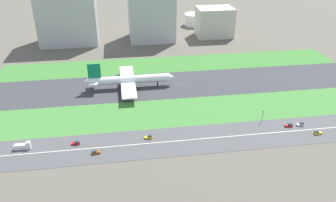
{
  "coord_description": "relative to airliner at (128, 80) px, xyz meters",
  "views": [
    {
      "loc": [
        -43.47,
        -227.9,
        107.73
      ],
      "look_at": [
        -14.63,
        -36.5,
        6.0
      ],
      "focal_mm": 36.71,
      "sensor_mm": 36.0,
      "label": 1
    }
  ],
  "objects": [
    {
      "name": "car_4",
      "position": [
        91.12,
        -68.0,
        -5.31
      ],
      "size": [
        4.4,
        1.8,
        2.0
      ],
      "color": "#B2191E",
      "rests_on": "highway"
    },
    {
      "name": "highway_centerline",
      "position": [
        38.26,
        -73.0,
        -6.13
      ],
      "size": [
        266.0,
        0.5,
        0.01
      ],
      "primitive_type": "cube",
      "color": "silver",
      "rests_on": "highway"
    },
    {
      "name": "hangar_building",
      "position": [
        29.4,
        114.0,
        20.98
      ],
      "size": [
        44.47,
        39.36,
        54.43
      ],
      "primitive_type": "cube",
      "color": "#B2B2B7",
      "rests_on": "ground_plane"
    },
    {
      "name": "fuel_tank_centre",
      "position": [
        84.85,
        159.0,
        0.29
      ],
      "size": [
        24.88,
        24.88,
        13.04
      ],
      "primitive_type": "cylinder",
      "color": "silver",
      "rests_on": "ground_plane"
    },
    {
      "name": "truck_0",
      "position": [
        -59.07,
        -68.0,
        -4.56
      ],
      "size": [
        8.4,
        2.5,
        4.0
      ],
      "color": "silver",
      "rests_on": "highway"
    },
    {
      "name": "office_tower",
      "position": [
        95.13,
        114.0,
        8.54
      ],
      "size": [
        36.69,
        26.67,
        29.54
      ],
      "primitive_type": "cube",
      "color": "beige",
      "rests_on": "ground_plane"
    },
    {
      "name": "grass_median_north",
      "position": [
        38.26,
        41.0,
        -6.18
      ],
      "size": [
        280.0,
        36.0,
        0.1
      ],
      "primitive_type": "cube",
      "color": "#3D7A33",
      "rests_on": "ground_plane"
    },
    {
      "name": "terminal_building",
      "position": [
        -51.74,
        114.0,
        20.14
      ],
      "size": [
        54.59,
        37.58,
        52.75
      ],
      "primitive_type": "cube",
      "color": "#B2B2B7",
      "rests_on": "ground_plane"
    },
    {
      "name": "car_3",
      "position": [
        8.1,
        -68.0,
        -5.31
      ],
      "size": [
        4.4,
        1.8,
        2.0
      ],
      "color": "yellow",
      "rests_on": "highway"
    },
    {
      "name": "fuel_tank_west",
      "position": [
        51.06,
        159.0,
        1.91
      ],
      "size": [
        21.35,
        21.35,
        16.29
      ],
      "primitive_type": "cylinder",
      "color": "silver",
      "rests_on": "ground_plane"
    },
    {
      "name": "car_0",
      "position": [
        98.45,
        -68.0,
        -5.31
      ],
      "size": [
        4.4,
        1.8,
        2.0
      ],
      "color": "silver",
      "rests_on": "highway"
    },
    {
      "name": "car_6",
      "position": [
        -20.78,
        -78.0,
        -5.31
      ],
      "size": [
        4.4,
        1.8,
        2.0
      ],
      "rotation": [
        0.0,
        0.0,
        3.14
      ],
      "color": "brown",
      "rests_on": "highway"
    },
    {
      "name": "grass_median_south",
      "position": [
        38.26,
        -41.0,
        -6.18
      ],
      "size": [
        280.0,
        36.0,
        0.1
      ],
      "primitive_type": "cube",
      "color": "#427F38",
      "rests_on": "ground_plane"
    },
    {
      "name": "ground_plane",
      "position": [
        38.26,
        -0.0,
        -6.23
      ],
      "size": [
        800.0,
        800.0,
        0.0
      ],
      "primitive_type": "plane",
      "color": "#5B564C"
    },
    {
      "name": "airliner",
      "position": [
        0.0,
        0.0,
        0.0
      ],
      "size": [
        65.0,
        56.0,
        19.7
      ],
      "color": "white",
      "rests_on": "runway"
    },
    {
      "name": "traffic_light",
      "position": [
        77.65,
        -60.01,
        -1.94
      ],
      "size": [
        0.36,
        0.5,
        7.2
      ],
      "color": "#4C4C51",
      "rests_on": "highway"
    },
    {
      "name": "runway",
      "position": [
        38.26,
        -0.0,
        -6.18
      ],
      "size": [
        280.0,
        46.0,
        0.1
      ],
      "primitive_type": "cube",
      "color": "#38383D",
      "rests_on": "ground_plane"
    },
    {
      "name": "car_5",
      "position": [
        103.52,
        -78.0,
        -5.31
      ],
      "size": [
        4.4,
        1.8,
        2.0
      ],
      "rotation": [
        0.0,
        0.0,
        3.14
      ],
      "color": "yellow",
      "rests_on": "highway"
    },
    {
      "name": "car_1",
      "position": [
        -31.62,
        -68.0,
        -5.31
      ],
      "size": [
        4.4,
        1.8,
        2.0
      ],
      "color": "#B2191E",
      "rests_on": "highway"
    },
    {
      "name": "highway",
      "position": [
        38.26,
        -73.0,
        -6.18
      ],
      "size": [
        280.0,
        28.0,
        0.1
      ],
      "primitive_type": "cube",
      "color": "#4C4C4F",
      "rests_on": "ground_plane"
    }
  ]
}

